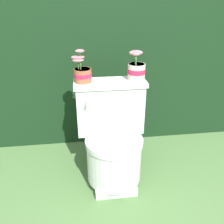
# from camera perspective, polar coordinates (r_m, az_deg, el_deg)

# --- Properties ---
(ground_plane) EXTENTS (12.00, 12.00, 0.00)m
(ground_plane) POSITION_cam_1_polar(r_m,az_deg,el_deg) (1.87, -2.65, -16.32)
(ground_plane) COLOR #4C703D
(hedge_backdrop) EXTENTS (2.84, 1.07, 1.79)m
(hedge_backdrop) POSITION_cam_1_polar(r_m,az_deg,el_deg) (2.53, -5.46, 17.63)
(hedge_backdrop) COLOR black
(hedge_backdrop) RESTS_ON ground
(toilet) EXTENTS (0.49, 0.50, 0.71)m
(toilet) POSITION_cam_1_polar(r_m,az_deg,el_deg) (1.76, 0.10, -6.24)
(toilet) COLOR silver
(toilet) RESTS_ON ground
(potted_plant_left) EXTENTS (0.13, 0.12, 0.22)m
(potted_plant_left) POSITION_cam_1_polar(r_m,az_deg,el_deg) (1.68, -6.86, 9.00)
(potted_plant_left) COLOR #9E5638
(potted_plant_left) RESTS_ON toilet
(potted_plant_midleft) EXTENTS (0.12, 0.13, 0.20)m
(potted_plant_midleft) POSITION_cam_1_polar(r_m,az_deg,el_deg) (1.72, 5.59, 9.75)
(potted_plant_midleft) COLOR beige
(potted_plant_midleft) RESTS_ON toilet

